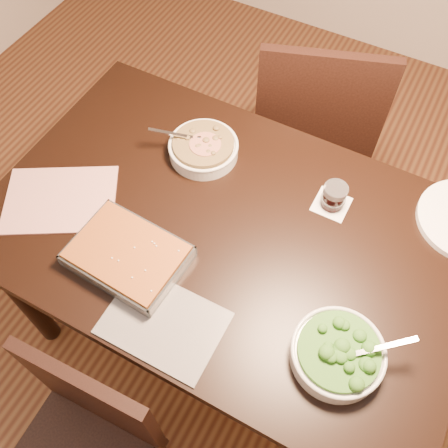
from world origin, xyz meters
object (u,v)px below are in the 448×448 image
table (228,245)px  broccoli_bowl (338,353)px  stew_bowl (203,148)px  wine_tumbler (334,196)px  baking_dish (128,256)px  chair_near (85,445)px  chair_far (314,123)px

table → broccoli_bowl: size_ratio=5.90×
stew_bowl → wine_tumbler: size_ratio=2.88×
baking_dish → chair_near: chair_near is taller
table → chair_far: chair_far is taller
chair_far → table: bearing=70.2°
baking_dish → chair_near: size_ratio=0.39×
wine_tumbler → chair_near: (-0.33, -0.88, -0.33)m
table → chair_near: (-0.10, -0.66, -0.20)m
stew_bowl → chair_far: (0.21, 0.50, -0.25)m
broccoli_bowl → chair_near: size_ratio=0.29×
chair_far → stew_bowl: bearing=48.4°
broccoli_bowl → chair_far: chair_far is taller
table → stew_bowl: size_ratio=6.04×
table → chair_far: 0.72m
stew_bowl → wine_tumbler: bearing=1.3°
baking_dish → wine_tumbler: wine_tumbler is taller
table → chair_near: 0.70m
table → chair_far: (0.01, 0.71, -0.12)m
table → baking_dish: size_ratio=4.41×
chair_near → broccoli_bowl: bearing=39.3°
stew_bowl → table: bearing=-46.6°
broccoli_bowl → baking_dish: 0.60m
baking_dish → wine_tumbler: bearing=49.4°
table → wine_tumbler: wine_tumbler is taller
chair_near → chair_far: 1.38m
table → broccoli_bowl: broccoli_bowl is taller
chair_near → table: bearing=79.1°
baking_dish → chair_far: 0.99m
baking_dish → wine_tumbler: size_ratio=3.95×
chair_near → chair_far: bearing=83.3°
table → stew_bowl: (-0.20, 0.21, 0.13)m
wine_tumbler → chair_far: size_ratio=0.08×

